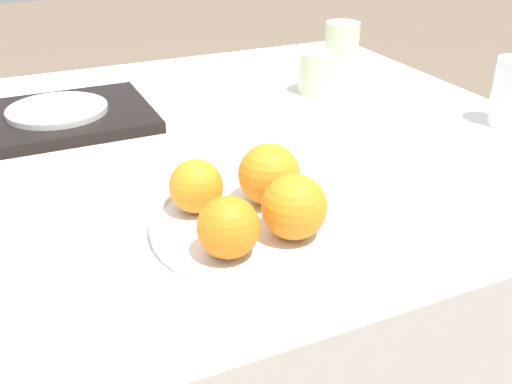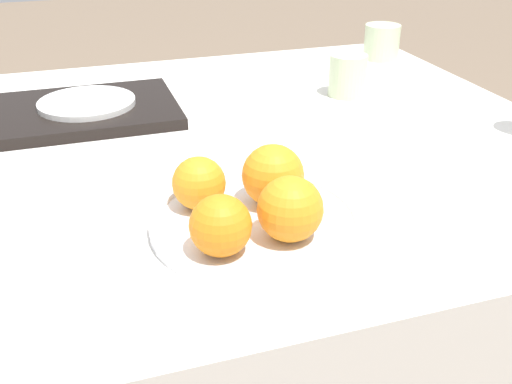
# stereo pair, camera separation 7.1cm
# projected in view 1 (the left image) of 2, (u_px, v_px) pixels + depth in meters

# --- Properties ---
(table) EXTENTS (1.45, 1.00, 0.77)m
(table) POSITION_uv_depth(u_px,v_px,m) (136.00, 344.00, 1.11)
(table) COLOR silver
(table) RESTS_ON ground_plane
(fruit_platter) EXTENTS (0.26, 0.26, 0.02)m
(fruit_platter) POSITION_uv_depth(u_px,v_px,m) (256.00, 221.00, 0.73)
(fruit_platter) COLOR silver
(fruit_platter) RESTS_ON table
(orange_0) EXTENTS (0.08, 0.08, 0.08)m
(orange_0) POSITION_uv_depth(u_px,v_px,m) (294.00, 207.00, 0.68)
(orange_0) COLOR orange
(orange_0) RESTS_ON fruit_platter
(orange_1) EXTENTS (0.07, 0.07, 0.07)m
(orange_1) POSITION_uv_depth(u_px,v_px,m) (196.00, 186.00, 0.73)
(orange_1) COLOR orange
(orange_1) RESTS_ON fruit_platter
(orange_2) EXTENTS (0.08, 0.08, 0.08)m
(orange_2) POSITION_uv_depth(u_px,v_px,m) (269.00, 174.00, 0.75)
(orange_2) COLOR orange
(orange_2) RESTS_ON fruit_platter
(orange_3) EXTENTS (0.07, 0.07, 0.07)m
(orange_3) POSITION_uv_depth(u_px,v_px,m) (228.00, 227.00, 0.64)
(orange_3) COLOR orange
(orange_3) RESTS_ON fruit_platter
(serving_tray) EXTENTS (0.31, 0.25, 0.02)m
(serving_tray) POSITION_uv_depth(u_px,v_px,m) (59.00, 118.00, 1.04)
(serving_tray) COLOR black
(serving_tray) RESTS_ON table
(side_plate) EXTENTS (0.17, 0.17, 0.01)m
(side_plate) POSITION_uv_depth(u_px,v_px,m) (57.00, 110.00, 1.04)
(side_plate) COLOR silver
(side_plate) RESTS_ON serving_tray
(cup_0) EXTENTS (0.07, 0.07, 0.08)m
(cup_0) POSITION_uv_depth(u_px,v_px,m) (317.00, 73.00, 1.18)
(cup_0) COLOR beige
(cup_0) RESTS_ON table
(cup_1) EXTENTS (0.08, 0.08, 0.08)m
(cup_1) POSITION_uv_depth(u_px,v_px,m) (342.00, 39.00, 1.43)
(cup_1) COLOR beige
(cup_1) RESTS_ON table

